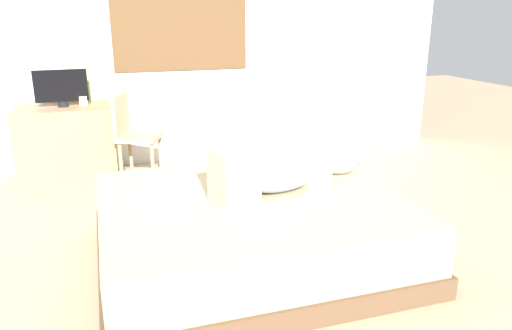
{
  "coord_description": "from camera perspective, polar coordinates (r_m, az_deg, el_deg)",
  "views": [
    {
      "loc": [
        -0.78,
        -2.82,
        1.61
      ],
      "look_at": [
        0.2,
        0.22,
        0.6
      ],
      "focal_mm": 34.23,
      "sensor_mm": 36.0,
      "label": 1
    }
  ],
  "objects": [
    {
      "name": "person_lying",
      "position": [
        3.24,
        1.74,
        -1.35
      ],
      "size": [
        0.94,
        0.47,
        0.34
      ],
      "color": "#8C939E",
      "rests_on": "bed"
    },
    {
      "name": "cat",
      "position": [
        3.67,
        9.65,
        -0.07
      ],
      "size": [
        0.36,
        0.13,
        0.21
      ],
      "color": "gray",
      "rests_on": "bed"
    },
    {
      "name": "back_wall_with_window",
      "position": [
        5.41,
        -9.92,
        15.66
      ],
      "size": [
        6.4,
        0.14,
        2.9
      ],
      "color": "silver",
      "rests_on": "ground"
    },
    {
      "name": "ground_plane",
      "position": [
        3.34,
        -2.14,
        -11.29
      ],
      "size": [
        16.0,
        16.0,
        0.0
      ],
      "primitive_type": "plane",
      "color": "tan"
    },
    {
      "name": "cup",
      "position": [
        5.03,
        -19.55,
        7.1
      ],
      "size": [
        0.08,
        0.08,
        0.09
      ],
      "primitive_type": "cylinder",
      "color": "white",
      "rests_on": "desk"
    },
    {
      "name": "desk",
      "position": [
        5.11,
        -21.2,
        2.3
      ],
      "size": [
        0.9,
        0.56,
        0.74
      ],
      "color": "#997A56",
      "rests_on": "ground"
    },
    {
      "name": "chair_by_desk",
      "position": [
        4.82,
        -14.29,
        3.77
      ],
      "size": [
        0.49,
        0.49,
        0.86
      ],
      "color": "tan",
      "rests_on": "ground"
    },
    {
      "name": "tv_monitor",
      "position": [
        5.01,
        -21.82,
        8.4
      ],
      "size": [
        0.48,
        0.1,
        0.35
      ],
      "color": "black",
      "rests_on": "desk"
    },
    {
      "name": "bed",
      "position": [
        3.29,
        -0.59,
        -7.46
      ],
      "size": [
        1.97,
        1.7,
        0.45
      ],
      "color": "brown",
      "rests_on": "ground"
    },
    {
      "name": "curtain_left",
      "position": [
        5.24,
        -19.15,
        13.19
      ],
      "size": [
        0.44,
        0.06,
        2.6
      ],
      "primitive_type": "cube",
      "color": "#ADCC75",
      "rests_on": "ground"
    }
  ]
}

